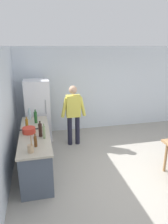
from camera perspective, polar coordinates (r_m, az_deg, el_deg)
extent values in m
plane|color=#9E998E|center=(4.79, 13.21, -17.06)|extent=(14.00, 14.00, 0.00)
cube|color=silver|center=(6.89, 3.12, 6.44)|extent=(6.40, 0.12, 2.70)
cube|color=#4C5666|center=(4.85, -13.11, -10.64)|extent=(0.60, 2.12, 0.86)
cube|color=#B2A893|center=(4.66, -13.50, -5.76)|extent=(0.64, 2.20, 0.04)
cube|color=white|center=(6.15, -12.61, 0.32)|extent=(0.70, 0.64, 1.80)
cylinder|color=#B2B2B7|center=(5.77, -10.51, 1.38)|extent=(0.02, 0.02, 0.40)
cylinder|color=#1E1E2D|center=(5.86, -3.95, -5.18)|extent=(0.13, 0.13, 0.84)
cylinder|color=#1E1E2D|center=(5.89, -1.83, -5.00)|extent=(0.13, 0.13, 0.84)
cube|color=#D8CC4C|center=(5.64, -3.00, 1.67)|extent=(0.38, 0.22, 0.60)
sphere|color=tan|center=(5.53, -3.07, 6.16)|extent=(0.22, 0.22, 0.22)
cylinder|color=#D8CC4C|center=(5.57, -5.46, 1.20)|extent=(0.20, 0.09, 0.55)
cylinder|color=#D8CC4C|center=(5.65, -0.43, 1.53)|extent=(0.20, 0.09, 0.55)
cylinder|color=#9E754C|center=(5.02, 21.66, -11.53)|extent=(0.06, 0.06, 0.70)
cylinder|color=red|center=(4.64, -14.99, -4.91)|extent=(0.28, 0.28, 0.12)
cube|color=black|center=(4.64, -17.11, -4.81)|extent=(0.06, 0.03, 0.02)
cube|color=black|center=(4.63, -12.91, -4.54)|extent=(0.06, 0.03, 0.02)
cylinder|color=tan|center=(3.82, -14.55, -9.78)|extent=(0.11, 0.11, 0.14)
cylinder|color=olive|center=(3.76, -14.42, -7.83)|extent=(0.02, 0.05, 0.22)
cylinder|color=olive|center=(3.75, -14.43, -7.92)|extent=(0.02, 0.04, 0.22)
cylinder|color=#5B3314|center=(3.99, -13.27, -7.99)|extent=(0.06, 0.06, 0.20)
cylinder|color=#5B3314|center=(3.93, -13.40, -6.28)|extent=(0.02, 0.02, 0.06)
cylinder|color=silver|center=(5.47, -14.80, -0.72)|extent=(0.07, 0.07, 0.24)
cylinder|color=silver|center=(5.43, -14.93, 0.78)|extent=(0.03, 0.03, 0.06)
cylinder|color=black|center=(4.37, -11.98, -4.96)|extent=(0.08, 0.08, 0.28)
cylinder|color=black|center=(4.31, -12.13, -2.87)|extent=(0.03, 0.03, 0.06)
cylinder|color=gray|center=(4.28, -11.00, -5.56)|extent=(0.06, 0.06, 0.26)
cylinder|color=gray|center=(4.22, -11.13, -3.57)|extent=(0.02, 0.02, 0.06)
cylinder|color=#1E5123|center=(5.16, -13.23, -1.47)|extent=(0.08, 0.08, 0.28)
cylinder|color=#1E5123|center=(5.11, -13.36, 0.33)|extent=(0.03, 0.03, 0.06)
cylinder|color=#996619|center=(4.88, -15.55, -3.18)|extent=(0.06, 0.06, 0.22)
cylinder|color=#996619|center=(4.83, -15.68, -1.63)|extent=(0.03, 0.03, 0.06)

